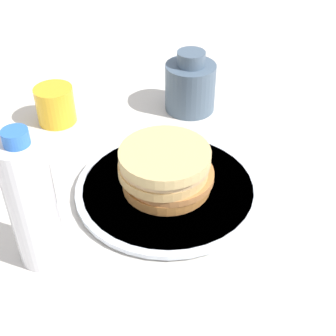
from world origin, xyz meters
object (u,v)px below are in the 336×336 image
Objects in this scene: pancake_stack at (166,169)px; juice_glass at (55,105)px; water_bottle_near at (32,204)px; cream_jug at (190,85)px; plate at (168,188)px.

pancake_stack is 2.03× the size of juice_glass.
water_bottle_near is (-0.15, -0.30, 0.06)m from juice_glass.
cream_jug is 0.59× the size of water_bottle_near.
plate is 2.41× the size of cream_jug.
cream_jug is (0.18, 0.18, 0.00)m from pancake_stack.
plate is 0.26m from cream_jug.
cream_jug reaches higher than juice_glass.
water_bottle_near reaches higher than plate.
cream_jug is at bearing -23.54° from juice_glass.
juice_glass is at bearing 63.42° from water_bottle_near.
juice_glass is 0.35× the size of water_bottle_near.
plate is 0.29m from juice_glass.
pancake_stack reaches higher than juice_glass.
cream_jug is at bearing 45.58° from pancake_stack.
cream_jug reaches higher than pancake_stack.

